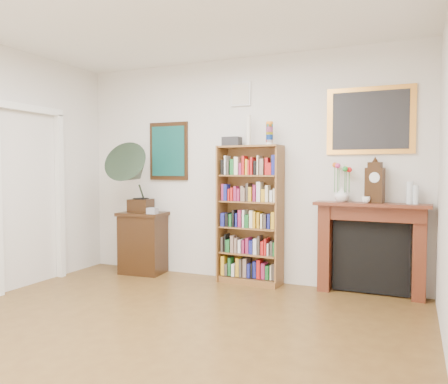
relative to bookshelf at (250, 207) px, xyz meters
The scene contains 15 objects.
room 2.39m from the bookshelf, 94.28° to the right, with size 4.51×5.01×2.81m.
door_casing 2.66m from the bookshelf, 154.40° to the right, with size 0.08×1.02×2.17m.
teal_poster 1.42m from the bookshelf, behind, with size 0.58×0.04×0.78m.
small_picture 1.42m from the bookshelf, 141.57° to the left, with size 0.26×0.04×0.30m.
gilt_painting 1.71m from the bookshelf, ahead, with size 0.95×0.04×0.75m.
bookshelf is the anchor object (origin of this frame).
side_cabinet 1.60m from the bookshelf, behind, with size 0.61×0.44×0.83m, color black.
fireplace 1.45m from the bookshelf, ahead, with size 1.24×0.35×1.04m.
gramophone 1.63m from the bookshelf, behind, with size 0.66×0.78×0.93m.
cd_stack 1.28m from the bookshelf, behind, with size 0.12×0.12×0.08m, color #ABAAB6.
mantel_clock 1.48m from the bookshelf, ahead, with size 0.21×0.15×0.45m.
flower_vase 1.11m from the bookshelf, ahead, with size 0.16×0.16×0.17m, color white.
teacup 1.37m from the bookshelf, ahead, with size 0.09×0.09×0.07m, color white.
bottle_left 1.81m from the bookshelf, ahead, with size 0.07×0.07×0.24m, color silver.
bottle_right 1.87m from the bookshelf, ahead, with size 0.06×0.06×0.20m, color silver.
Camera 1 is at (2.01, -2.67, 1.41)m, focal length 35.00 mm.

